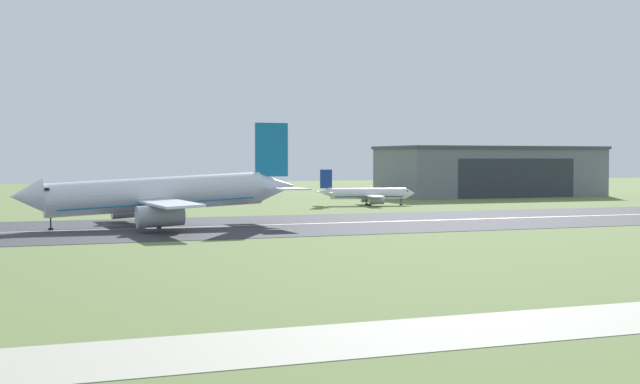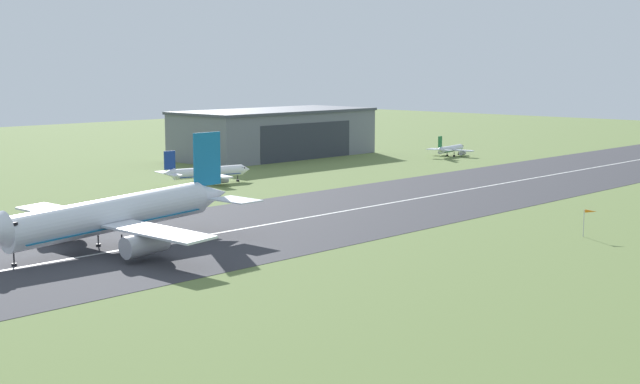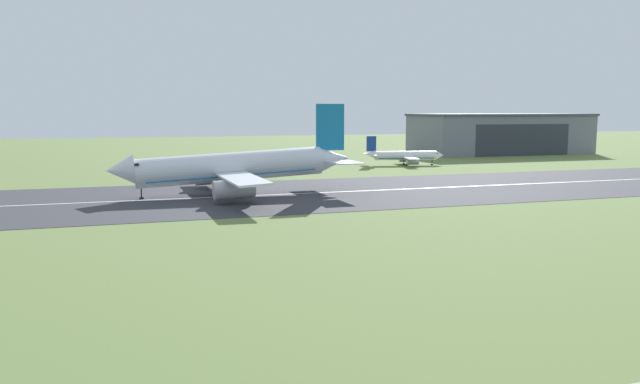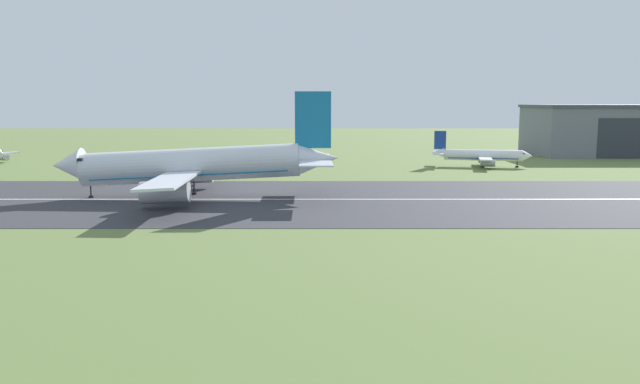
# 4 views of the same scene
# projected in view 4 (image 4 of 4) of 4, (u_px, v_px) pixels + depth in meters

# --- Properties ---
(runway_strip) EXTENTS (494.50, 51.14, 0.06)m
(runway_strip) POSITION_uv_depth(u_px,v_px,m) (467.00, 199.00, 108.83)
(runway_strip) COLOR #333338
(runway_strip) RESTS_ON ground_plane
(runway_centreline) EXTENTS (445.05, 0.70, 0.01)m
(runway_centreline) POSITION_uv_depth(u_px,v_px,m) (467.00, 199.00, 108.82)
(runway_centreline) COLOR silver
(runway_centreline) RESTS_ON runway_strip
(airplane_landing) EXTENTS (50.85, 50.37, 18.76)m
(airplane_landing) POSITION_uv_depth(u_px,v_px,m) (195.00, 166.00, 110.29)
(airplane_landing) COLOR silver
(airplane_landing) RESTS_ON ground_plane
(airplane_parked_centre) EXTENTS (26.41, 19.97, 9.36)m
(airplane_parked_centre) POSITION_uv_depth(u_px,v_px,m) (483.00, 156.00, 164.32)
(airplane_parked_centre) COLOR white
(airplane_parked_centre) RESTS_ON ground_plane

